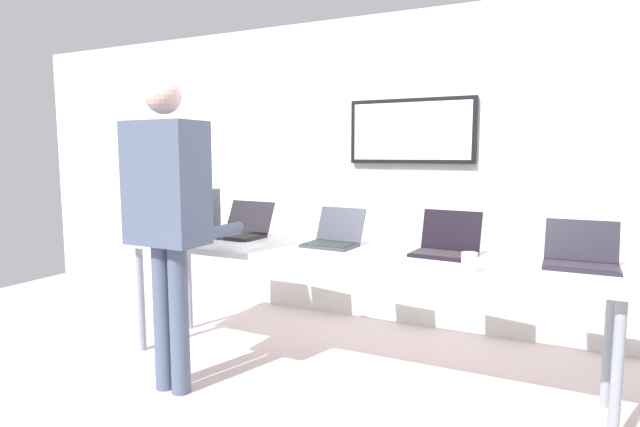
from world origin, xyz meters
name	(u,v)px	position (x,y,z in m)	size (l,w,h in m)	color
ground	(345,377)	(0.00, 0.00, -0.02)	(8.00, 8.00, 0.04)	#C2B1AE
back_wall	(401,171)	(0.00, 1.13, 1.24)	(8.00, 0.11, 2.47)	silver
workbench	(345,259)	(0.00, 0.00, 0.74)	(3.09, 0.70, 0.79)	silver
equipment_box	(187,211)	(-1.30, 0.09, 0.96)	(0.38, 0.31, 0.33)	#556366
laptop_station_0	(241,229)	(-0.87, 0.15, 0.85)	(0.40, 0.37, 0.24)	#242027
laptop_station_1	(334,237)	(-0.13, 0.12, 0.85)	(0.34, 0.34, 0.23)	#363942
laptop_station_2	(446,245)	(0.58, 0.13, 0.85)	(0.37, 0.33, 0.25)	black
laptop_station_3	(581,256)	(1.28, 0.12, 0.85)	(0.36, 0.31, 0.23)	#22202A
person	(168,205)	(-0.82, -0.62, 1.09)	(0.45, 0.59, 1.80)	#4D5B75
coffee_mug	(469,262)	(0.78, -0.25, 0.84)	(0.08, 0.08, 0.10)	white
paper_sheet	(243,247)	(-0.63, -0.17, 0.79)	(0.22, 0.30, 0.00)	white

